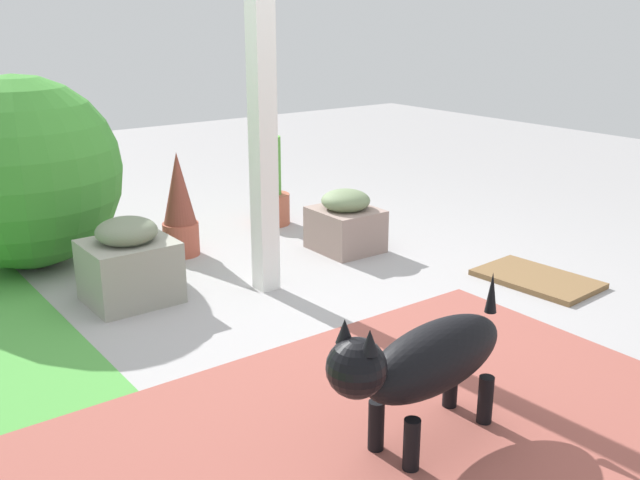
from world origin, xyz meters
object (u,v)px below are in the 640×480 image
(stone_planter_nearest, at_px, (345,222))
(terracotta_pot_spiky, at_px, (179,207))
(doormat, at_px, (537,279))
(porch_pillar, at_px, (260,45))
(dog, at_px, (425,361))
(round_shrub, at_px, (23,173))
(terracotta_pot_tall, at_px, (271,193))
(stone_planter_mid, at_px, (129,264))

(stone_planter_nearest, relative_size, terracotta_pot_spiky, 0.64)
(doormat, bearing_deg, porch_pillar, 56.88)
(stone_planter_nearest, bearing_deg, porch_pillar, 108.90)
(dog, bearing_deg, round_shrub, 10.63)
(terracotta_pot_tall, distance_m, dog, 2.78)
(doormat, bearing_deg, dog, 114.82)
(stone_planter_mid, xyz_separation_m, dog, (-1.82, -0.27, 0.12))
(dog, bearing_deg, porch_pillar, -13.59)
(porch_pillar, distance_m, terracotta_pot_tall, 1.61)
(terracotta_pot_tall, xyz_separation_m, dog, (-2.56, 1.07, 0.10))
(terracotta_pot_tall, height_order, doormat, terracotta_pot_tall)
(dog, distance_m, doormat, 1.81)
(porch_pillar, height_order, doormat, porch_pillar)
(stone_planter_nearest, bearing_deg, terracotta_pot_tall, 3.86)
(porch_pillar, relative_size, terracotta_pot_tall, 4.12)
(stone_planter_nearest, bearing_deg, terracotta_pot_spiky, 58.56)
(stone_planter_mid, bearing_deg, round_shrub, 15.18)
(round_shrub, height_order, terracotta_pot_tall, round_shrub)
(stone_planter_nearest, relative_size, terracotta_pot_tall, 0.66)
(stone_planter_mid, xyz_separation_m, terracotta_pot_tall, (0.74, -1.34, 0.02))
(stone_planter_mid, relative_size, dog, 0.55)
(porch_pillar, distance_m, round_shrub, 1.60)
(stone_planter_mid, distance_m, doormat, 2.18)
(dog, bearing_deg, doormat, -65.18)
(terracotta_pot_tall, relative_size, terracotta_pot_spiky, 0.97)
(round_shrub, xyz_separation_m, terracotta_pot_spiky, (-0.35, -0.77, -0.25))
(porch_pillar, distance_m, dog, 1.86)
(terracotta_pot_tall, bearing_deg, doormat, -163.32)
(terracotta_pot_spiky, relative_size, dog, 0.78)
(dog, relative_size, doormat, 1.29)
(round_shrub, xyz_separation_m, dog, (-2.69, -0.50, -0.23))
(stone_planter_mid, relative_size, doormat, 0.70)
(porch_pillar, relative_size, stone_planter_nearest, 6.27)
(round_shrub, bearing_deg, doormat, -132.46)
(stone_planter_mid, bearing_deg, porch_pillar, -112.25)
(stone_planter_nearest, xyz_separation_m, terracotta_pot_tall, (0.75, 0.05, 0.04))
(terracotta_pot_tall, bearing_deg, round_shrub, 85.52)
(stone_planter_mid, bearing_deg, terracotta_pot_spiky, -46.29)
(terracotta_pot_spiky, bearing_deg, terracotta_pot_tall, -74.04)
(terracotta_pot_spiky, distance_m, dog, 2.35)
(stone_planter_mid, height_order, dog, dog)
(porch_pillar, bearing_deg, stone_planter_mid, 67.75)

